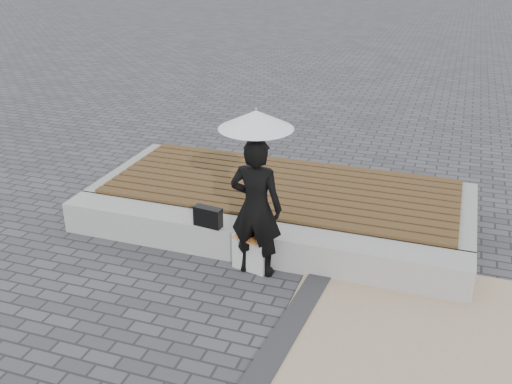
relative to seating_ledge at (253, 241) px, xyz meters
The scene contains 9 objects.
ground 1.61m from the seating_ledge, 90.00° to the right, with size 80.00×80.00×0.00m, color #48474C.
seating_ledge is the anchor object (origin of this frame).
timber_platform 1.20m from the seating_ledge, 90.00° to the left, with size 5.00×2.00×0.40m, color #989894.
timber_decking 1.22m from the seating_ledge, 90.00° to the left, with size 4.60×2.00×0.04m, color brown, non-canonical shape.
woman 0.71m from the seating_ledge, 64.84° to the right, with size 0.59×0.39×1.62m, color black.
parasol 1.65m from the seating_ledge, 64.84° to the right, with size 0.79×0.79×1.01m.
handbag 0.62m from the seating_ledge, 161.71° to the right, with size 0.34×0.12×0.24m, color black.
canvas_tote 0.29m from the seating_ledge, 74.36° to the right, with size 0.41×0.17×0.43m, color #B9B9B5.
magazine 0.42m from the seating_ledge, 76.62° to the right, with size 0.33×0.24×0.01m, color #F93A3A.
Camera 1 is at (2.06, -4.22, 3.61)m, focal length 41.40 mm.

